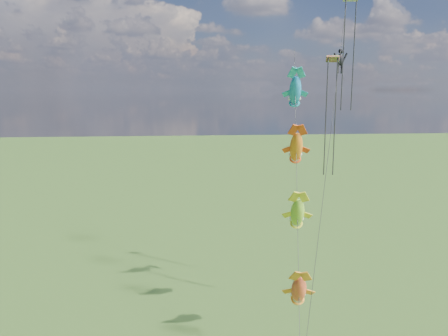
{
  "coord_description": "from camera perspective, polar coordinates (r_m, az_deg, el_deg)",
  "views": [
    {
      "loc": [
        10.49,
        -17.7,
        17.27
      ],
      "look_at": [
        13.35,
        12.52,
        11.84
      ],
      "focal_mm": 35.0,
      "sensor_mm": 36.0,
      "label": 1
    }
  ],
  "objects": [
    {
      "name": "fish_windsock_rig",
      "position": [
        29.07,
        9.49,
        -1.47
      ],
      "size": [
        3.41,
        15.68,
        20.47
      ],
      "rotation": [
        0.0,
        0.0,
        0.13
      ],
      "color": "brown",
      "rests_on": "ground"
    },
    {
      "name": "parafoil_rig",
      "position": [
        33.23,
        14.91,
        12.85
      ],
      "size": [
        8.41,
        15.96,
        28.0
      ],
      "rotation": [
        0.0,
        0.0,
        -0.37
      ],
      "color": "brown",
      "rests_on": "ground"
    }
  ]
}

